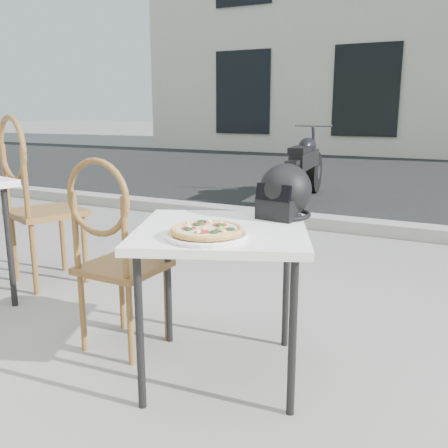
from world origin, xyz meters
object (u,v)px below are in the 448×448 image
at_px(cafe_table_main, 222,241).
at_px(cafe_chair_side, 32,193).
at_px(motorcycle, 304,168).
at_px(plate, 207,235).
at_px(pizza, 207,230).
at_px(cafe_chair_main, 113,246).
at_px(helmet, 284,194).

relative_size(cafe_table_main, cafe_chair_side, 0.82).
bearing_deg(motorcycle, plate, -82.45).
distance_m(cafe_table_main, pizza, 0.21).
distance_m(plate, cafe_chair_main, 0.62).
relative_size(cafe_table_main, motorcycle, 0.48).
distance_m(plate, pizza, 0.02).
distance_m(plate, helmet, 0.52).
bearing_deg(helmet, plate, -96.33).
height_order(plate, helmet, helmet).
bearing_deg(cafe_chair_main, helmet, -152.20).
xyz_separation_m(plate, cafe_chair_main, (-0.58, 0.14, -0.15)).
relative_size(pizza, motorcycle, 0.18).
bearing_deg(cafe_chair_side, cafe_chair_main, 175.55).
relative_size(cafe_table_main, helmet, 3.25).
bearing_deg(cafe_table_main, helmet, 62.23).
height_order(cafe_table_main, motorcycle, motorcycle).
relative_size(plate, cafe_chair_main, 0.39).
xyz_separation_m(cafe_table_main, helmet, (0.16, 0.31, 0.17)).
bearing_deg(cafe_chair_main, cafe_chair_side, -24.07).
bearing_deg(cafe_chair_main, pizza, 167.93).
xyz_separation_m(cafe_table_main, pizza, (0.03, -0.18, 0.09)).
relative_size(pizza, cafe_chair_main, 0.37).
distance_m(cafe_table_main, cafe_chair_main, 0.56).
height_order(helmet, motorcycle, motorcycle).
distance_m(plate, cafe_chair_side, 1.79).
distance_m(plate, motorcycle, 4.65).
bearing_deg(cafe_table_main, cafe_chair_main, -175.74).
distance_m(helmet, cafe_chair_side, 1.81).
relative_size(cafe_table_main, plate, 2.46).
xyz_separation_m(pizza, motorcycle, (-1.06, 4.52, -0.28)).
height_order(pizza, helmet, helmet).
height_order(plate, cafe_chair_side, cafe_chair_side).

